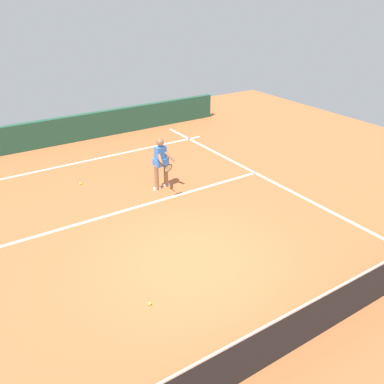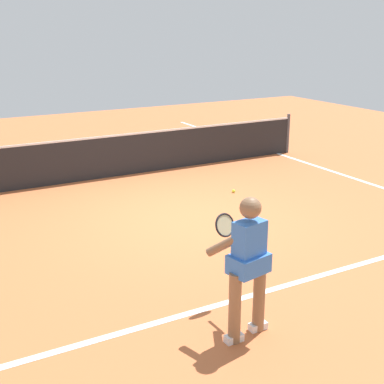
# 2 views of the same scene
# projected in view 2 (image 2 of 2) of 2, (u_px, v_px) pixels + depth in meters

# --- Properties ---
(ground_plane) EXTENTS (24.21, 24.21, 0.00)m
(ground_plane) POSITION_uv_depth(u_px,v_px,m) (187.00, 216.00, 9.14)
(ground_plane) COLOR #C66638
(service_line_marking) EXTENTS (8.56, 0.10, 0.01)m
(service_line_marking) POSITION_uv_depth(u_px,v_px,m) (294.00, 283.00, 6.75)
(service_line_marking) COLOR white
(service_line_marking) RESTS_ON ground
(sideline_right_marking) EXTENTS (0.10, 16.62, 0.01)m
(sideline_right_marking) POSITION_uv_depth(u_px,v_px,m) (366.00, 182.00, 11.11)
(sideline_right_marking) COLOR white
(sideline_right_marking) RESTS_ON ground
(court_net) EXTENTS (9.24, 0.08, 1.00)m
(court_net) POSITION_uv_depth(u_px,v_px,m) (122.00, 155.00, 11.49)
(court_net) COLOR #4C4C51
(court_net) RESTS_ON ground
(tennis_player) EXTENTS (0.70, 1.03, 1.55)m
(tennis_player) POSITION_uv_depth(u_px,v_px,m) (247.00, 262.00, 5.40)
(tennis_player) COLOR #8C6647
(tennis_player) RESTS_ON ground
(tennis_ball_mid) EXTENTS (0.07, 0.07, 0.07)m
(tennis_ball_mid) POSITION_uv_depth(u_px,v_px,m) (234.00, 191.00, 10.42)
(tennis_ball_mid) COLOR #D1E533
(tennis_ball_mid) RESTS_ON ground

